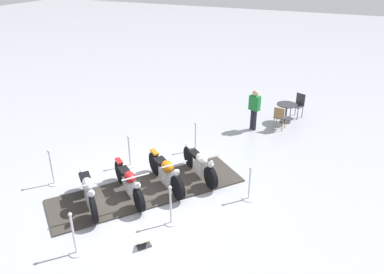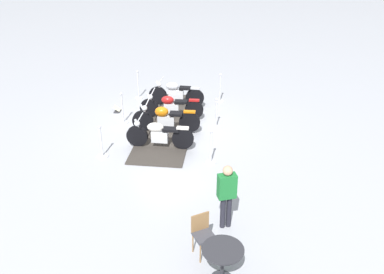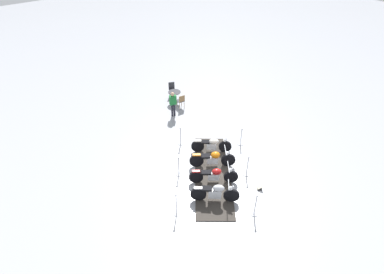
% 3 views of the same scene
% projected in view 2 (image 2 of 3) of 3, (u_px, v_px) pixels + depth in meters
% --- Properties ---
extents(ground_plane, '(80.00, 80.00, 0.00)m').
position_uv_depth(ground_plane, '(169.00, 125.00, 14.06)').
color(ground_plane, '#A8AAB2').
extents(display_platform, '(4.75, 5.34, 0.04)m').
position_uv_depth(display_platform, '(169.00, 124.00, 14.05)').
color(display_platform, '#38332D').
rests_on(display_platform, ground_plane).
extents(motorcycle_chrome, '(1.64, 1.48, 1.01)m').
position_uv_depth(motorcycle_chrome, '(175.00, 93.00, 15.29)').
color(motorcycle_chrome, black).
rests_on(motorcycle_chrome, display_platform).
extents(motorcycle_maroon, '(1.85, 1.48, 0.96)m').
position_uv_depth(motorcycle_maroon, '(171.00, 106.00, 14.33)').
color(motorcycle_maroon, black).
rests_on(motorcycle_maroon, display_platform).
extents(motorcycle_copper, '(1.86, 1.44, 1.01)m').
position_uv_depth(motorcycle_copper, '(165.00, 118.00, 13.34)').
color(motorcycle_copper, black).
rests_on(motorcycle_copper, display_platform).
extents(motorcycle_cream, '(1.67, 1.42, 0.97)m').
position_uv_depth(motorcycle_cream, '(159.00, 134.00, 12.38)').
color(motorcycle_cream, black).
rests_on(motorcycle_cream, display_platform).
extents(stanchion_left_rear, '(0.30, 0.30, 1.06)m').
position_uv_depth(stanchion_left_rear, '(211.00, 151.00, 11.66)').
color(stanchion_left_rear, silver).
rests_on(stanchion_left_rear, ground_plane).
extents(stanchion_left_front, '(0.32, 0.32, 1.14)m').
position_uv_depth(stanchion_left_front, '(220.00, 92.00, 15.79)').
color(stanchion_left_front, silver).
rests_on(stanchion_left_front, ground_plane).
extents(stanchion_right_front, '(0.32, 0.32, 1.13)m').
position_uv_depth(stanchion_right_front, '(139.00, 89.00, 16.13)').
color(stanchion_right_front, silver).
rests_on(stanchion_right_front, ground_plane).
extents(stanchion_right_rear, '(0.35, 0.35, 1.01)m').
position_uv_depth(stanchion_right_rear, '(102.00, 147.00, 12.02)').
color(stanchion_right_rear, silver).
rests_on(stanchion_right_rear, ground_plane).
extents(stanchion_left_mid, '(0.34, 0.34, 1.07)m').
position_uv_depth(stanchion_left_mid, '(216.00, 118.00, 13.74)').
color(stanchion_left_mid, silver).
rests_on(stanchion_left_mid, ground_plane).
extents(stanchion_right_mid, '(0.32, 0.32, 1.12)m').
position_uv_depth(stanchion_right_mid, '(123.00, 113.00, 14.06)').
color(stanchion_right_mid, silver).
rests_on(stanchion_right_mid, ground_plane).
extents(info_placard, '(0.37, 0.38, 0.23)m').
position_uv_depth(info_placard, '(117.00, 110.00, 15.04)').
color(info_placard, '#333338').
rests_on(info_placard, ground_plane).
extents(cafe_table, '(0.80, 0.80, 0.77)m').
position_uv_depth(cafe_table, '(223.00, 257.00, 7.65)').
color(cafe_table, '#2D2D33').
rests_on(cafe_table, ground_plane).
extents(cafe_chair_across_table, '(0.44, 0.44, 0.92)m').
position_uv_depth(cafe_chair_across_table, '(203.00, 232.00, 8.32)').
color(cafe_chair_across_table, olive).
rests_on(cafe_chair_across_table, ground_plane).
extents(bystander_person, '(0.45, 0.33, 1.60)m').
position_uv_depth(bystander_person, '(227.00, 192.00, 8.88)').
color(bystander_person, '#23232D').
rests_on(bystander_person, ground_plane).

